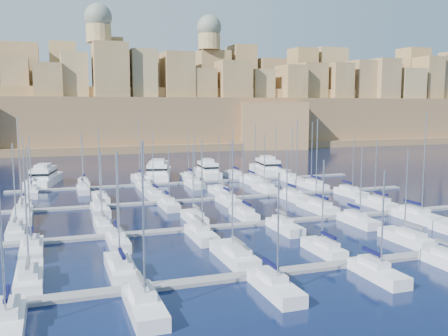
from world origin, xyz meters
name	(u,v)px	position (x,y,z in m)	size (l,w,h in m)	color
ground	(241,209)	(0.00, 0.00, 0.00)	(600.00, 600.00, 0.00)	black
pontoon_near	(345,264)	(0.00, -34.00, 0.20)	(84.00, 2.00, 0.40)	slate
pontoon_mid_near	(268,223)	(0.00, -12.00, 0.20)	(84.00, 2.00, 0.40)	slate
pontoon_mid_far	(223,198)	(0.00, 10.00, 0.20)	(84.00, 2.00, 0.40)	slate
pontoon_far	(193,182)	(0.00, 32.00, 0.20)	(84.00, 2.00, 0.40)	slate
sailboat_0	(29,278)	(-34.74, -28.55, 0.74)	(2.74, 9.13, 13.84)	white
sailboat_1	(121,268)	(-25.24, -28.47, 0.75)	(2.79, 9.29, 14.05)	white
sailboat_2	(234,255)	(-11.63, -28.06, 0.76)	(3.04, 10.12, 15.06)	white
sailboat_3	(324,248)	(0.07, -29.14, 0.72)	(2.38, 7.94, 12.23)	white
sailboat_4	(407,238)	(13.30, -28.56, 0.74)	(2.73, 9.11, 13.27)	white
sailboat_6	(7,322)	(-36.08, -39.59, 0.76)	(2.83, 9.42, 15.64)	white
sailboat_7	(144,305)	(-24.63, -39.61, 0.76)	(2.83, 9.45, 15.99)	white
sailboat_8	(275,286)	(-11.44, -39.28, 0.73)	(2.64, 8.78, 12.60)	white
sailboat_9	(378,272)	(0.91, -39.00, 0.72)	(2.46, 8.21, 12.24)	white
sailboat_12	(16,231)	(-37.25, -6.85, 0.74)	(2.56, 8.53, 13.65)	white
sailboat_13	(103,225)	(-25.13, -7.27, 0.72)	(2.30, 7.67, 12.09)	white
sailboat_14	(194,218)	(-10.65, -6.94, 0.73)	(2.50, 8.33, 12.62)	white
sailboat_15	(244,214)	(-2.06, -6.95, 0.73)	(2.49, 8.31, 12.95)	white
sailboat_16	(317,207)	(12.37, -6.00, 0.78)	(3.07, 10.24, 16.67)	white
sailboat_17	(376,203)	(24.47, -6.47, 0.74)	(2.79, 9.29, 12.95)	white
sailboat_18	(32,249)	(-34.83, -17.42, 0.74)	(2.72, 9.07, 14.08)	white
sailboat_19	(118,241)	(-24.12, -17.00, 0.73)	(2.47, 8.22, 12.81)	white
sailboat_20	(201,234)	(-12.58, -17.29, 0.75)	(2.64, 8.79, 14.40)	white
sailboat_21	(285,226)	(0.47, -17.11, 0.73)	(2.53, 8.43, 12.66)	white
sailboat_22	(358,220)	(13.22, -17.15, 0.73)	(2.56, 8.52, 12.67)	white
sailboat_23	(419,216)	(23.99, -18.26, 0.79)	(3.23, 10.78, 18.02)	white
sailboat_24	(26,203)	(-36.92, 14.70, 0.73)	(2.28, 7.61, 13.52)	white
sailboat_25	(101,198)	(-23.30, 15.46, 0.75)	(2.74, 9.14, 15.08)	white
sailboat_26	(154,195)	(-12.75, 15.59, 0.75)	(2.82, 9.41, 13.91)	white
sailboat_27	(220,191)	(1.19, 15.22, 0.73)	(2.60, 8.66, 12.87)	white
sailboat_28	(265,188)	(11.65, 15.35, 0.73)	(2.68, 8.92, 12.76)	white
sailboat_29	(313,185)	(23.61, 15.92, 0.76)	(3.03, 10.08, 15.31)	white
sailboat_30	(22,215)	(-36.93, 3.94, 0.78)	(3.11, 10.36, 17.35)	white
sailboat_31	(100,209)	(-24.39, 4.52, 0.74)	(2.76, 9.19, 14.00)	white
sailboat_32	(169,205)	(-12.14, 4.94, 0.72)	(2.50, 8.34, 11.74)	white
sailboat_33	(229,201)	(-0.55, 4.66, 0.73)	(2.67, 8.91, 12.75)	white
sailboat_34	(294,197)	(13.04, 4.19, 0.77)	(2.96, 9.87, 16.27)	white
sailboat_35	(351,193)	(26.22, 4.58, 0.73)	(2.72, 9.08, 12.81)	white
sailboat_36	(31,185)	(-36.61, 36.71, 0.71)	(2.28, 7.61, 11.45)	white
sailboat_37	(84,183)	(-25.17, 36.82, 0.71)	(2.35, 7.84, 11.46)	white
sailboat_38	(140,179)	(-11.74, 38.07, 0.77)	(3.11, 10.38, 16.14)	white
sailboat_39	(189,177)	(0.47, 37.31, 0.73)	(2.65, 8.85, 12.81)	white
sailboat_40	(234,175)	(12.60, 37.59, 0.74)	(2.82, 9.41, 13.77)	white
sailboat_41	(276,173)	(24.71, 37.42, 0.74)	(2.72, 9.07, 13.47)	white
sailboat_42	(32,192)	(-36.26, 26.64, 0.74)	(2.68, 8.95, 13.36)	white
sailboat_43	(83,189)	(-25.89, 27.20, 0.73)	(2.34, 7.80, 13.50)	white
sailboat_44	(144,186)	(-12.77, 27.18, 0.71)	(2.35, 7.84, 11.39)	white
sailboat_45	(194,184)	(-1.17, 26.71, 0.74)	(2.64, 8.79, 13.39)	white
sailboat_46	(254,181)	(13.32, 25.82, 0.77)	(3.18, 10.61, 14.82)	white
sailboat_47	(291,179)	(23.49, 26.60, 0.74)	(2.71, 9.02, 13.77)	white
motor_yacht_a	(44,177)	(-33.95, 41.96, 1.73)	(8.96, 18.33, 5.25)	white
motor_yacht_b	(158,172)	(-6.21, 42.93, 1.73)	(10.73, 20.47, 5.25)	white
motor_yacht_c	(207,171)	(6.24, 40.41, 1.73)	(5.00, 14.57, 5.25)	white
motor_yacht_d	(267,167)	(23.89, 41.82, 1.73)	(7.20, 17.81, 5.25)	white
fortified_city	(122,114)	(-0.19, 155.26, 14.74)	(460.00, 108.95, 59.52)	brown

